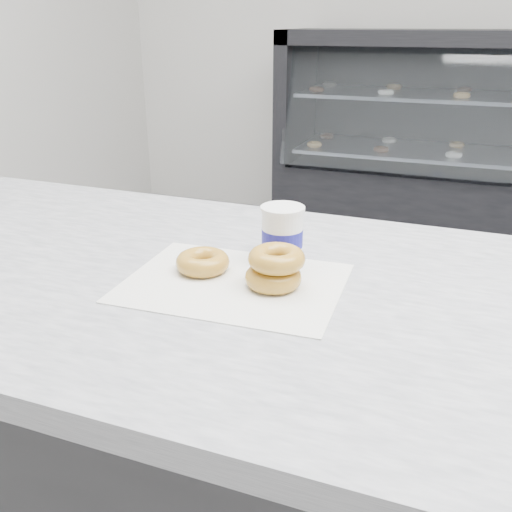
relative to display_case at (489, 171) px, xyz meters
The scene contains 6 objects.
ground 2.18m from the display_case, 90.00° to the right, with size 5.00×5.00×0.00m, color gray.
display_case is the anchor object (origin of this frame).
wax_paper 2.80m from the display_case, 98.87° to the right, with size 0.34×0.26×0.00m, color silver.
donut_single 2.79m from the display_case, 100.31° to the right, with size 0.09×0.09×0.03m, color gold.
donut_stack 2.79m from the display_case, 97.56° to the right, with size 0.13×0.13×0.06m.
coffee_cup 2.70m from the display_case, 98.32° to the right, with size 0.09×0.09×0.10m.
Camera 1 is at (-0.10, -1.37, 1.28)m, focal length 40.00 mm.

